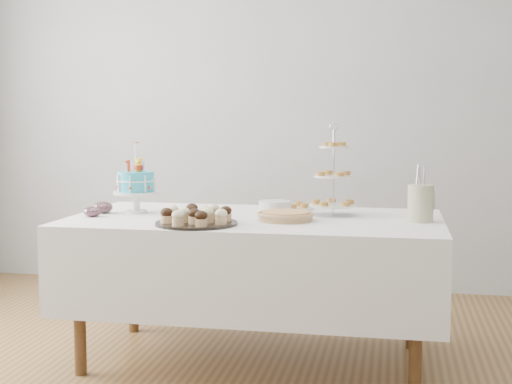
% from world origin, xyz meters
% --- Properties ---
extents(floor, '(5.00, 5.00, 0.00)m').
position_xyz_m(floor, '(0.00, 0.00, 0.00)').
color(floor, brown).
rests_on(floor, ground).
extents(walls, '(5.04, 4.04, 2.70)m').
position_xyz_m(walls, '(0.00, 0.00, 1.35)').
color(walls, '#999B9E').
rests_on(walls, floor).
extents(table, '(1.92, 1.02, 0.77)m').
position_xyz_m(table, '(0.00, 0.30, 0.54)').
color(table, white).
rests_on(table, floor).
extents(birthday_cake, '(0.25, 0.25, 0.38)m').
position_xyz_m(birthday_cake, '(-0.67, 0.34, 0.87)').
color(birthday_cake, silver).
rests_on(birthday_cake, table).
extents(cupcake_tray, '(0.40, 0.40, 0.09)m').
position_xyz_m(cupcake_tray, '(-0.23, -0.01, 0.81)').
color(cupcake_tray, black).
rests_on(cupcake_tray, table).
extents(pie, '(0.29, 0.29, 0.05)m').
position_xyz_m(pie, '(0.17, 0.21, 0.80)').
color(pie, tan).
rests_on(pie, table).
extents(tiered_stand, '(0.25, 0.25, 0.49)m').
position_xyz_m(tiered_stand, '(0.39, 0.45, 0.98)').
color(tiered_stand, silver).
rests_on(tiered_stand, table).
extents(plate_stack, '(0.18, 0.18, 0.07)m').
position_xyz_m(plate_stack, '(0.08, 0.46, 0.80)').
color(plate_stack, silver).
rests_on(plate_stack, table).
extents(pastry_plate, '(0.24, 0.24, 0.04)m').
position_xyz_m(pastry_plate, '(0.14, 0.66, 0.79)').
color(pastry_plate, silver).
rests_on(pastry_plate, table).
extents(jam_bowl_a, '(0.09, 0.09, 0.06)m').
position_xyz_m(jam_bowl_a, '(-0.84, 0.15, 0.80)').
color(jam_bowl_a, silver).
rests_on(jam_bowl_a, table).
extents(jam_bowl_b, '(0.11, 0.11, 0.06)m').
position_xyz_m(jam_bowl_b, '(-0.84, 0.29, 0.80)').
color(jam_bowl_b, silver).
rests_on(jam_bowl_b, table).
extents(utensil_pitcher, '(0.13, 0.13, 0.28)m').
position_xyz_m(utensil_pitcher, '(0.84, 0.30, 0.87)').
color(utensil_pitcher, beige).
rests_on(utensil_pitcher, table).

